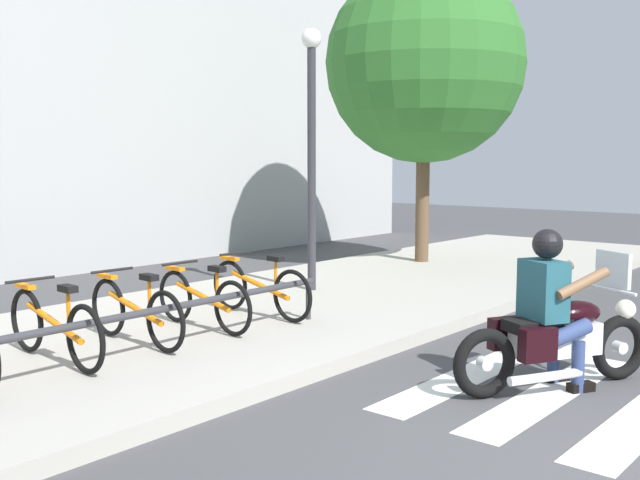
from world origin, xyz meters
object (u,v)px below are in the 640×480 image
Objects in this scene: rider at (550,298)px; bicycle_2 at (135,311)px; bike_rack at (170,311)px; bicycle_1 at (54,326)px; motorcycle at (557,338)px; bicycle_4 at (260,288)px; bicycle_3 at (203,299)px; street_lamp at (312,135)px; tree_near_rack at (425,64)px.

bicycle_2 is (-1.75, 3.59, -0.32)m from rider.
rider is 0.34× the size of bike_rack.
bicycle_1 is 0.88m from bicycle_2.
motorcycle reaches higher than bicycle_4.
motorcycle is 1.14× the size of bicycle_2.
motorcycle is at bearing -75.57° from bicycle_3.
street_lamp is at bearing 8.96° from bicycle_1.
motorcycle is 4.53m from bicycle_1.
bicycle_1 is 2.65m from bicycle_4.
rider reaches higher than bike_rack.
motorcycle is 4.06m from bicycle_2.
bicycle_1 reaches higher than bike_rack.
street_lamp is at bearing 14.76° from bicycle_3.
bike_rack is 7.93m from tree_near_rack.
street_lamp reaches higher than rider.
bicycle_3 is (1.77, 0.00, -0.01)m from bicycle_1.
tree_near_rack is at bearing 8.79° from bicycle_2.
rider reaches higher than bicycle_3.
rider is at bearing 149.05° from motorcycle.
bicycle_4 is (2.65, 0.00, -0.00)m from bicycle_1.
street_lamp is (3.52, 0.69, 1.86)m from bicycle_2.
bicycle_1 is at bearing 126.67° from motorcycle.
bicycle_4 is at bearing 17.41° from bike_rack.
bicycle_1 is (-2.70, 3.63, 0.04)m from motorcycle.
bicycle_4 is 0.31× the size of tree_near_rack.
bike_rack is (-1.75, 3.04, -0.24)m from rider.
bicycle_3 is 0.88m from bicycle_4.
bicycle_1 is at bearing 147.91° from bike_rack.
tree_near_rack is (7.08, 1.65, 3.16)m from bike_rack.
tree_near_rack is at bearing 10.02° from bicycle_3.
motorcycle is 1.16× the size of bicycle_3.
motorcycle reaches higher than bicycle_1.
motorcycle is 1.31× the size of rider.
bicycle_3 reaches higher than bike_rack.
rider is 0.89× the size of bicycle_3.
bicycle_4 is at bearing -158.36° from street_lamp.
street_lamp reaches higher than bicycle_4.
bike_rack is 1.08× the size of street_lamp.
motorcycle is 0.45× the size of bike_rack.
bike_rack is (0.88, -0.55, 0.07)m from bicycle_1.
street_lamp is at bearing 67.56° from rider.
bicycle_4 is at bearing -168.35° from tree_near_rack.
bicycle_4 reaches higher than bicycle_2.
tree_near_rack is (5.33, 4.69, 2.92)m from rider.
tree_near_rack is at bearing 7.83° from bicycle_1.
rider is 4.01m from bicycle_2.
bike_rack is at bearing -166.89° from tree_near_rack.
rider is 3.71m from bicycle_3.
motorcycle reaches higher than bicycle_2.
bicycle_3 is 7.08m from tree_near_rack.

